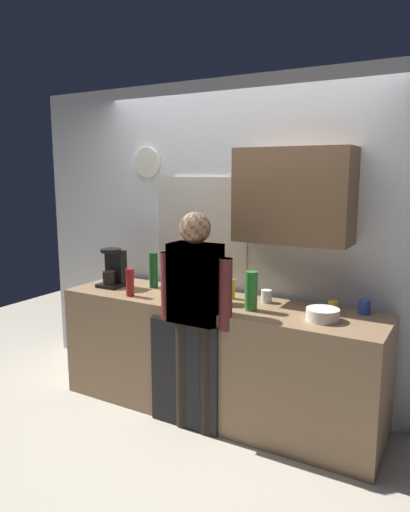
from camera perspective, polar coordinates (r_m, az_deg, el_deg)
name	(u,v)px	position (r m, az deg, el deg)	size (l,w,h in m)	color
ground_plane	(196,428)	(3.73, -1.12, -19.99)	(8.00, 8.00, 0.00)	beige
kitchen_counter	(215,357)	(3.76, 1.26, -12.06)	(2.53, 0.64, 0.90)	#937251
dishwasher_panel	(184,376)	(3.56, -2.59, -14.22)	(0.56, 0.02, 0.81)	black
back_wall_assembly	(246,235)	(3.85, 5.01, 2.48)	(4.13, 0.42, 2.60)	silver
coffee_maker	(113,269)	(4.13, -10.95, -1.59)	(0.20, 0.20, 0.33)	black
bottle_amber_beer	(177,277)	(3.90, -3.36, -2.59)	(0.06, 0.06, 0.23)	brown
bottle_red_vinegar	(130,282)	(3.79, -9.01, -3.16)	(0.06, 0.06, 0.22)	maroon
bottle_clear_soda	(251,291)	(3.37, 5.57, -4.19)	(0.09, 0.09, 0.28)	#2D8C33
bottle_green_wine	(154,270)	(4.03, -6.21, -1.70)	(0.07, 0.07, 0.30)	#195923
cup_blue_mug	(364,307)	(3.47, 18.60, -5.82)	(0.08, 0.08, 0.10)	#3351B2
cup_white_mug	(266,296)	(3.61, 7.39, -4.81)	(0.08, 0.08, 0.10)	white
cup_yellow_cup	(333,307)	(3.43, 15.17, -5.93)	(0.07, 0.07, 0.09)	yellow
mixing_bowl	(323,314)	(3.25, 13.96, -6.84)	(0.22, 0.22, 0.08)	white
potted_plant	(221,286)	(3.54, 1.92, -3.62)	(0.15, 0.15, 0.23)	#9E5638
dish_soap	(231,289)	(3.68, 3.19, -3.94)	(0.06, 0.06, 0.18)	yellow
person_at_sink	(195,304)	(3.35, -1.17, -5.82)	(0.57, 0.22, 1.60)	brown
person_guest	(195,304)	(3.35, -1.17, -5.82)	(0.57, 0.22, 1.60)	brown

